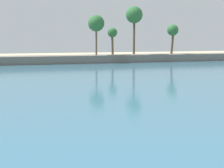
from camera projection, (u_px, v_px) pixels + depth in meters
sea at (21, 70)px, 62.98m from camera, size 220.00×107.29×0.06m
palm_headland at (27, 54)px, 76.17m from camera, size 105.56×6.04×13.22m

